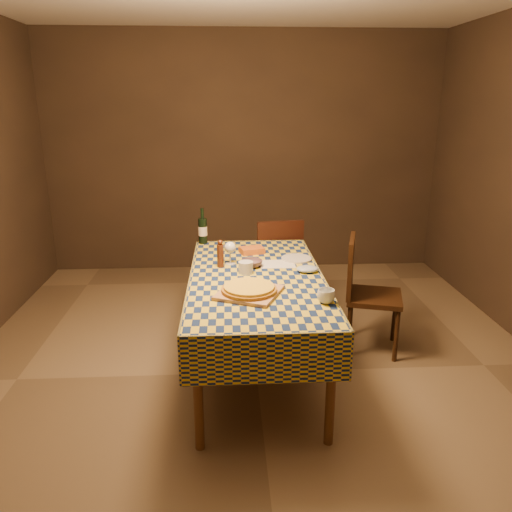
% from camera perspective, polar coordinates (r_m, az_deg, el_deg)
% --- Properties ---
extents(room, '(5.00, 5.10, 2.70)m').
position_cam_1_polar(room, '(3.36, 0.05, 7.07)').
color(room, brown).
rests_on(room, ground).
extents(dining_table, '(0.94, 1.84, 0.77)m').
position_cam_1_polar(dining_table, '(3.54, 0.05, -3.43)').
color(dining_table, brown).
rests_on(dining_table, ground).
extents(cutting_board, '(0.48, 0.48, 0.02)m').
position_cam_1_polar(cutting_board, '(3.18, -0.79, -4.21)').
color(cutting_board, '#B07D52').
rests_on(cutting_board, dining_table).
extents(pizza, '(0.45, 0.45, 0.04)m').
position_cam_1_polar(pizza, '(3.17, -0.80, -3.73)').
color(pizza, '#915E18').
rests_on(pizza, cutting_board).
extents(pepper_mill, '(0.06, 0.06, 0.21)m').
position_cam_1_polar(pepper_mill, '(3.68, -4.09, 0.19)').
color(pepper_mill, '#472010').
rests_on(pepper_mill, dining_table).
extents(bowl, '(0.17, 0.17, 0.05)m').
position_cam_1_polar(bowl, '(3.70, -0.49, -0.86)').
color(bowl, '#5C444D').
rests_on(bowl, dining_table).
extents(wine_glass, '(0.09, 0.09, 0.17)m').
position_cam_1_polar(wine_glass, '(3.73, -2.98, 0.88)').
color(wine_glass, silver).
rests_on(wine_glass, dining_table).
extents(wine_bottle, '(0.09, 0.09, 0.31)m').
position_cam_1_polar(wine_bottle, '(4.31, -6.11, 2.95)').
color(wine_bottle, black).
rests_on(wine_bottle, dining_table).
extents(deli_tub, '(0.11, 0.11, 0.09)m').
position_cam_1_polar(deli_tub, '(3.55, -1.18, -1.32)').
color(deli_tub, silver).
rests_on(deli_tub, dining_table).
extents(takeout_container, '(0.21, 0.18, 0.05)m').
position_cam_1_polar(takeout_container, '(4.03, -0.48, 0.67)').
color(takeout_container, '#C15919').
rests_on(takeout_container, dining_table).
extents(white_plate, '(0.27, 0.27, 0.01)m').
position_cam_1_polar(white_plate, '(3.88, 4.64, -0.30)').
color(white_plate, silver).
rests_on(white_plate, dining_table).
extents(tumbler, '(0.11, 0.11, 0.09)m').
position_cam_1_polar(tumbler, '(3.07, 8.02, -4.57)').
color(tumbler, silver).
rests_on(tumbler, dining_table).
extents(flour_patch, '(0.26, 0.20, 0.00)m').
position_cam_1_polar(flour_patch, '(3.76, 2.45, -0.93)').
color(flour_patch, silver).
rests_on(flour_patch, dining_table).
extents(flour_bag, '(0.16, 0.12, 0.05)m').
position_cam_1_polar(flour_bag, '(3.60, 5.89, -1.48)').
color(flour_bag, '#9AADC5').
rests_on(flour_bag, dining_table).
extents(chair_far, '(0.48, 0.48, 0.93)m').
position_cam_1_polar(chair_far, '(4.63, 2.42, -0.57)').
color(chair_far, black).
rests_on(chair_far, ground).
extents(chair_right, '(0.53, 0.52, 0.93)m').
position_cam_1_polar(chair_right, '(4.07, 12.27, -3.57)').
color(chair_right, black).
rests_on(chair_right, ground).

